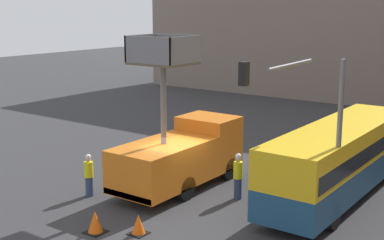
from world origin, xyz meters
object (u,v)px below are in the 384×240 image
(traffic_light_pole, at_px, (303,111))
(utility_truck, at_px, (181,153))
(road_worker_near_truck, at_px, (89,175))
(traffic_cone_mid_road, at_px, (95,222))
(road_worker_directing, at_px, (238,176))
(traffic_cone_near_truck, at_px, (138,225))
(city_bus, at_px, (340,156))

(traffic_light_pole, bearing_deg, utility_truck, 175.23)
(utility_truck, distance_m, road_worker_near_truck, 4.03)
(traffic_cone_mid_road, bearing_deg, utility_truck, 94.72)
(road_worker_directing, height_order, traffic_cone_mid_road, road_worker_directing)
(road_worker_directing, bearing_deg, road_worker_near_truck, -122.45)
(traffic_cone_near_truck, bearing_deg, traffic_cone_mid_road, -148.77)
(city_bus, bearing_deg, road_worker_near_truck, 119.78)
(city_bus, xyz_separation_m, road_worker_near_truck, (-8.47, -5.99, -0.87))
(utility_truck, distance_m, traffic_cone_near_truck, 5.28)
(traffic_light_pole, xyz_separation_m, road_worker_near_truck, (-8.23, -2.66, -3.23))
(city_bus, xyz_separation_m, traffic_cone_mid_road, (-5.57, -8.46, -1.40))
(utility_truck, distance_m, city_bus, 6.67)
(road_worker_directing, distance_m, traffic_cone_mid_road, 6.28)
(traffic_light_pole, bearing_deg, traffic_cone_mid_road, -136.09)
(road_worker_directing, bearing_deg, traffic_light_pole, 12.28)
(road_worker_near_truck, bearing_deg, traffic_light_pole, 5.79)
(road_worker_near_truck, distance_m, road_worker_directing, 6.20)
(road_worker_near_truck, relative_size, road_worker_directing, 0.93)
(traffic_cone_near_truck, bearing_deg, city_bus, 60.94)
(traffic_cone_mid_road, bearing_deg, road_worker_near_truck, 139.55)
(utility_truck, relative_size, city_bus, 0.62)
(city_bus, height_order, traffic_cone_mid_road, city_bus)
(utility_truck, distance_m, traffic_light_pole, 6.35)
(road_worker_near_truck, height_order, traffic_cone_mid_road, road_worker_near_truck)
(city_bus, distance_m, road_worker_directing, 4.27)
(traffic_light_pole, xyz_separation_m, road_worker_directing, (-3.01, 0.68, -3.15))
(traffic_light_pole, relative_size, traffic_cone_mid_road, 7.73)
(utility_truck, relative_size, road_worker_near_truck, 3.67)
(traffic_light_pole, height_order, road_worker_near_truck, traffic_light_pole)
(road_worker_near_truck, relative_size, traffic_cone_mid_road, 2.31)
(road_worker_directing, xyz_separation_m, traffic_cone_mid_road, (-2.32, -5.81, -0.61))
(traffic_cone_mid_road, bearing_deg, road_worker_directing, 68.19)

